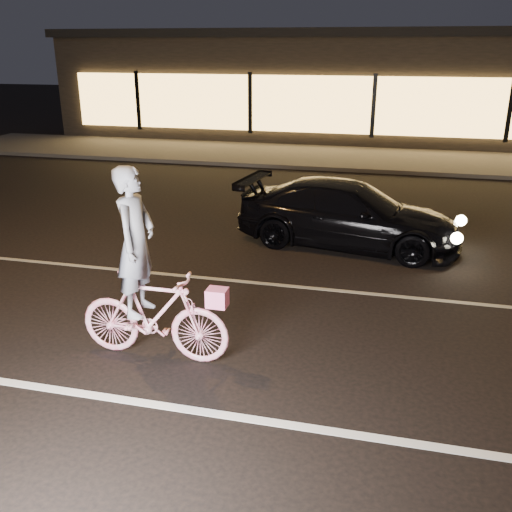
# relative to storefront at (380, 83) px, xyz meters

# --- Properties ---
(ground) EXTENTS (90.00, 90.00, 0.00)m
(ground) POSITION_rel_storefront_xyz_m (0.00, -18.97, -2.15)
(ground) COLOR black
(ground) RESTS_ON ground
(lane_stripe_near) EXTENTS (60.00, 0.12, 0.01)m
(lane_stripe_near) POSITION_rel_storefront_xyz_m (0.00, -20.47, -2.14)
(lane_stripe_near) COLOR silver
(lane_stripe_near) RESTS_ON ground
(lane_stripe_far) EXTENTS (60.00, 0.10, 0.01)m
(lane_stripe_far) POSITION_rel_storefront_xyz_m (0.00, -16.97, -2.14)
(lane_stripe_far) COLOR gray
(lane_stripe_far) RESTS_ON ground
(sidewalk) EXTENTS (30.00, 4.00, 0.12)m
(sidewalk) POSITION_rel_storefront_xyz_m (0.00, -5.97, -2.09)
(sidewalk) COLOR #383533
(sidewalk) RESTS_ON ground
(storefront) EXTENTS (25.40, 8.42, 4.20)m
(storefront) POSITION_rel_storefront_xyz_m (0.00, 0.00, 0.00)
(storefront) COLOR black
(storefront) RESTS_ON ground
(cyclist) EXTENTS (1.89, 0.65, 2.38)m
(cyclist) POSITION_rel_storefront_xyz_m (-1.83, -19.52, -1.30)
(cyclist) COLOR #EB3D74
(cyclist) RESTS_ON ground
(sedan) EXTENTS (4.41, 2.30, 1.22)m
(sedan) POSITION_rel_storefront_xyz_m (0.12, -14.72, -1.54)
(sedan) COLOR black
(sedan) RESTS_ON ground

